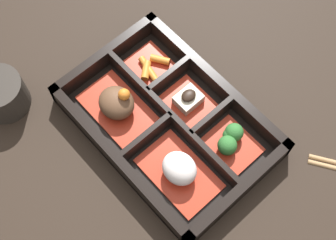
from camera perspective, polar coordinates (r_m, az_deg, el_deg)
The scene contains 9 objects.
ground_plane at distance 0.73m, azimuth -0.00°, elevation -0.80°, with size 3.00×3.00×0.00m, color black.
bento_base at distance 0.72m, azimuth -0.00°, elevation -0.65°, with size 0.31×0.21×0.01m.
bento_rim at distance 0.71m, azimuth 0.12°, elevation 0.03°, with size 0.31×0.21×0.04m.
bowl_rice at distance 0.67m, azimuth 1.39°, elevation -6.11°, with size 0.12×0.07×0.05m.
bowl_stew at distance 0.71m, azimuth -6.22°, elevation 1.91°, with size 0.12×0.07×0.06m.
bowl_greens at distance 0.70m, azimuth 7.58°, elevation -2.62°, with size 0.08×0.06×0.03m.
bowl_tofu at distance 0.73m, azimuth 2.48°, elevation 2.40°, with size 0.08×0.06×0.03m.
bowl_carrots at distance 0.76m, azimuth -2.18°, elevation 6.64°, with size 0.07×0.06×0.02m.
tea_cup at distance 0.76m, azimuth -19.69°, elevation 3.04°, with size 0.08×0.08×0.06m.
Camera 1 is at (-0.21, 0.19, 0.67)m, focal length 50.00 mm.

